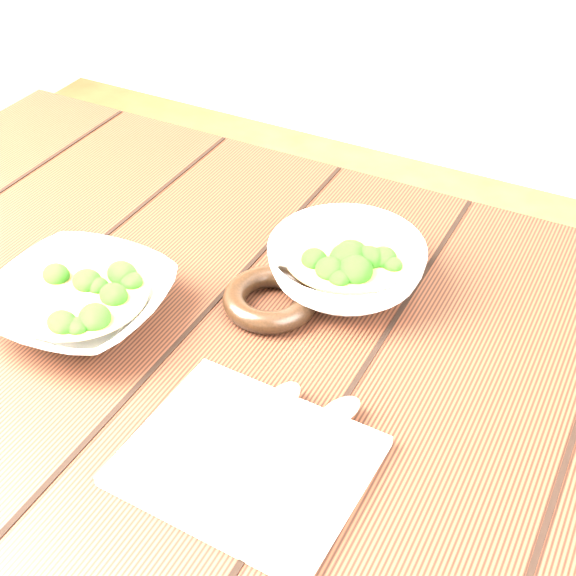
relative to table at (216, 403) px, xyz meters
The scene contains 7 objects.
table is the anchor object (origin of this frame).
soup_bowl_front 0.21m from the table, 160.14° to the right, with size 0.21×0.21×0.06m.
soup_bowl_back 0.23m from the table, 54.53° to the left, with size 0.24×0.24×0.07m.
trivet 0.16m from the table, 57.37° to the left, with size 0.11×0.11×0.03m, color black.
napkin 0.23m from the table, 47.70° to the right, with size 0.22×0.18×0.01m, color beige.
spoon_left 0.21m from the table, 39.66° to the right, with size 0.04×0.18×0.01m.
spoon_right 0.24m from the table, 27.34° to the right, with size 0.08×0.18×0.01m.
Camera 1 is at (0.39, -0.56, 1.36)m, focal length 50.00 mm.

